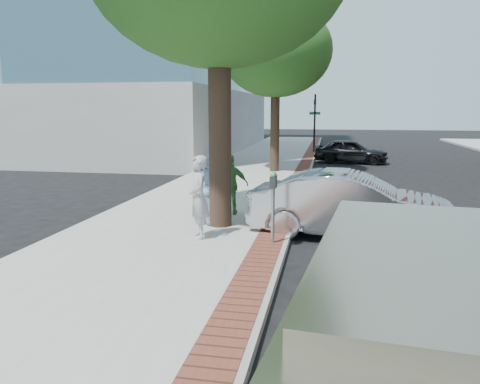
% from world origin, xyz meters
% --- Properties ---
extents(ground, '(120.00, 120.00, 0.00)m').
position_xyz_m(ground, '(0.00, 0.00, 0.00)').
color(ground, black).
rests_on(ground, ground).
extents(sidewalk, '(5.00, 60.00, 0.15)m').
position_xyz_m(sidewalk, '(-1.50, 8.00, 0.07)').
color(sidewalk, '#9E9991').
rests_on(sidewalk, ground).
extents(brick_strip, '(0.60, 60.00, 0.01)m').
position_xyz_m(brick_strip, '(0.70, 8.00, 0.15)').
color(brick_strip, brown).
rests_on(brick_strip, sidewalk).
extents(curb, '(0.10, 60.00, 0.15)m').
position_xyz_m(curb, '(1.05, 8.00, 0.07)').
color(curb, gray).
rests_on(curb, ground).
extents(office_base, '(18.20, 22.20, 4.00)m').
position_xyz_m(office_base, '(-13.00, 22.00, 2.00)').
color(office_base, gray).
rests_on(office_base, ground).
extents(signal_near, '(0.70, 0.15, 3.80)m').
position_xyz_m(signal_near, '(0.90, 22.00, 2.25)').
color(signal_near, black).
rests_on(signal_near, ground).
extents(tree_far, '(4.80, 4.80, 7.14)m').
position_xyz_m(tree_far, '(-0.50, 12.00, 5.30)').
color(tree_far, black).
rests_on(tree_far, sidewalk).
extents(parking_meter, '(0.12, 0.32, 1.47)m').
position_xyz_m(parking_meter, '(0.79, 0.63, 1.21)').
color(parking_meter, gray).
rests_on(parking_meter, sidewalk).
extents(person_gray, '(0.66, 0.76, 1.76)m').
position_xyz_m(person_gray, '(-0.80, 0.74, 1.03)').
color(person_gray, '#A1A2A6').
rests_on(person_gray, sidewalk).
extents(person_officer, '(0.85, 0.99, 1.77)m').
position_xyz_m(person_officer, '(-0.78, 2.15, 1.03)').
color(person_officer, '#8DB8DA').
rests_on(person_officer, sidewalk).
extents(person_green, '(0.96, 0.49, 1.57)m').
position_xyz_m(person_green, '(-0.61, 3.10, 0.93)').
color(person_green, '#4B9142').
rests_on(person_green, sidewalk).
extents(sedan_silver, '(4.65, 2.08, 1.48)m').
position_xyz_m(sedan_silver, '(2.40, 1.92, 0.74)').
color(sedan_silver, '#A5A7AC').
rests_on(sedan_silver, ground).
extents(bg_car, '(4.01, 2.05, 1.31)m').
position_xyz_m(bg_car, '(3.03, 17.04, 0.65)').
color(bg_car, black).
rests_on(bg_car, ground).
extents(van, '(2.36, 4.99, 1.78)m').
position_xyz_m(van, '(2.73, -4.41, 0.97)').
color(van, gray).
rests_on(van, ground).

